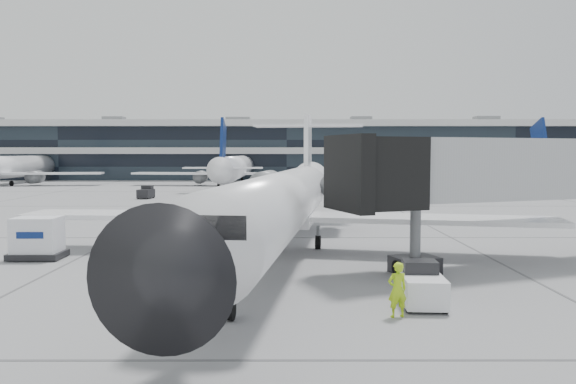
{
  "coord_description": "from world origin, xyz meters",
  "views": [
    {
      "loc": [
        0.13,
        -33.46,
        5.1
      ],
      "look_at": [
        0.17,
        2.27,
        2.6
      ],
      "focal_mm": 35.0,
      "sensor_mm": 36.0,
      "label": 1
    }
  ],
  "objects_px": {
    "jet_bridge": "(542,170)",
    "ramp_worker": "(397,290)",
    "baggage_tug": "(422,286)",
    "cargo_uld": "(37,238)",
    "regional_jet": "(283,200)"
  },
  "relations": [
    {
      "from": "jet_bridge",
      "to": "cargo_uld",
      "type": "relative_size",
      "value": 7.4
    },
    {
      "from": "regional_jet",
      "to": "ramp_worker",
      "type": "height_order",
      "value": "regional_jet"
    },
    {
      "from": "cargo_uld",
      "to": "baggage_tug",
      "type": "bearing_deg",
      "value": -27.06
    },
    {
      "from": "ramp_worker",
      "to": "cargo_uld",
      "type": "height_order",
      "value": "cargo_uld"
    },
    {
      "from": "ramp_worker",
      "to": "jet_bridge",
      "type": "bearing_deg",
      "value": -148.35
    },
    {
      "from": "baggage_tug",
      "to": "jet_bridge",
      "type": "bearing_deg",
      "value": 48.41
    },
    {
      "from": "ramp_worker",
      "to": "baggage_tug",
      "type": "xyz_separation_m",
      "value": [
        1.1,
        1.36,
        -0.22
      ]
    },
    {
      "from": "cargo_uld",
      "to": "ramp_worker",
      "type": "bearing_deg",
      "value": -32.45
    },
    {
      "from": "jet_bridge",
      "to": "cargo_uld",
      "type": "bearing_deg",
      "value": 157.88
    },
    {
      "from": "cargo_uld",
      "to": "jet_bridge",
      "type": "bearing_deg",
      "value": -2.89
    },
    {
      "from": "jet_bridge",
      "to": "baggage_tug",
      "type": "bearing_deg",
      "value": -154.41
    },
    {
      "from": "ramp_worker",
      "to": "cargo_uld",
      "type": "xyz_separation_m",
      "value": [
        -15.43,
        9.63,
        0.13
      ]
    },
    {
      "from": "jet_bridge",
      "to": "ramp_worker",
      "type": "distance_m",
      "value": 12.46
    },
    {
      "from": "regional_jet",
      "to": "baggage_tug",
      "type": "xyz_separation_m",
      "value": [
        4.73,
        -9.97,
        -2.05
      ]
    },
    {
      "from": "ramp_worker",
      "to": "baggage_tug",
      "type": "height_order",
      "value": "ramp_worker"
    }
  ]
}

